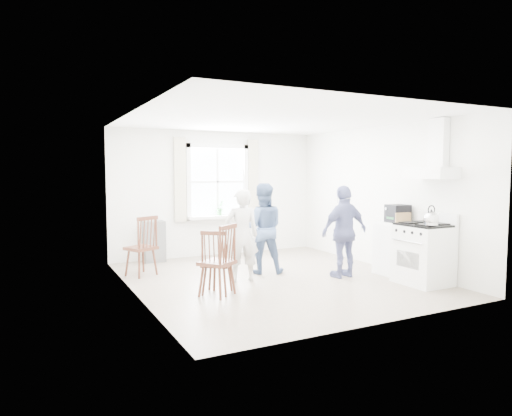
{
  "coord_description": "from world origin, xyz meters",
  "views": [
    {
      "loc": [
        -3.62,
        -6.45,
        1.76
      ],
      "look_at": [
        -0.24,
        0.2,
        1.17
      ],
      "focal_mm": 32.0,
      "sensor_mm": 36.0,
      "label": 1
    }
  ],
  "objects_px": {
    "windsor_chair_c": "(224,252)",
    "person_right": "(344,232)",
    "windsor_chair_a": "(145,239)",
    "person_left": "(242,235)",
    "low_cabinet": "(394,249)",
    "stereo_stack": "(398,213)",
    "person_mid": "(262,228)",
    "gas_stove": "(423,253)",
    "windsor_chair_b": "(215,255)"
  },
  "relations": [
    {
      "from": "gas_stove",
      "to": "low_cabinet",
      "type": "distance_m",
      "value": 0.7
    },
    {
      "from": "low_cabinet",
      "to": "person_left",
      "type": "relative_size",
      "value": 0.61
    },
    {
      "from": "windsor_chair_b",
      "to": "person_right",
      "type": "bearing_deg",
      "value": 1.76
    },
    {
      "from": "windsor_chair_c",
      "to": "person_left",
      "type": "relative_size",
      "value": 0.7
    },
    {
      "from": "person_mid",
      "to": "windsor_chair_c",
      "type": "bearing_deg",
      "value": 65.79
    },
    {
      "from": "gas_stove",
      "to": "person_right",
      "type": "bearing_deg",
      "value": 130.79
    },
    {
      "from": "low_cabinet",
      "to": "windsor_chair_a",
      "type": "height_order",
      "value": "windsor_chair_a"
    },
    {
      "from": "person_left",
      "to": "person_right",
      "type": "xyz_separation_m",
      "value": [
        1.64,
        -0.52,
        0.02
      ]
    },
    {
      "from": "stereo_stack",
      "to": "person_right",
      "type": "xyz_separation_m",
      "value": [
        -0.93,
        0.25,
        -0.28
      ]
    },
    {
      "from": "stereo_stack",
      "to": "low_cabinet",
      "type": "bearing_deg",
      "value": 170.25
    },
    {
      "from": "low_cabinet",
      "to": "stereo_stack",
      "type": "distance_m",
      "value": 0.6
    },
    {
      "from": "gas_stove",
      "to": "stereo_stack",
      "type": "height_order",
      "value": "stereo_stack"
    },
    {
      "from": "windsor_chair_a",
      "to": "person_left",
      "type": "xyz_separation_m",
      "value": [
        1.31,
        -1.04,
        0.12
      ]
    },
    {
      "from": "windsor_chair_a",
      "to": "low_cabinet",
      "type": "bearing_deg",
      "value": -25.11
    },
    {
      "from": "stereo_stack",
      "to": "person_left",
      "type": "relative_size",
      "value": 0.24
    },
    {
      "from": "low_cabinet",
      "to": "windsor_chair_b",
      "type": "relative_size",
      "value": 0.96
    },
    {
      "from": "gas_stove",
      "to": "low_cabinet",
      "type": "relative_size",
      "value": 1.24
    },
    {
      "from": "stereo_stack",
      "to": "windsor_chair_b",
      "type": "relative_size",
      "value": 0.38
    },
    {
      "from": "stereo_stack",
      "to": "windsor_chair_b",
      "type": "distance_m",
      "value": 3.31
    },
    {
      "from": "low_cabinet",
      "to": "windsor_chair_a",
      "type": "bearing_deg",
      "value": 154.89
    },
    {
      "from": "windsor_chair_b",
      "to": "windsor_chair_c",
      "type": "height_order",
      "value": "windsor_chair_c"
    },
    {
      "from": "windsor_chair_a",
      "to": "person_mid",
      "type": "distance_m",
      "value": 2.0
    },
    {
      "from": "gas_stove",
      "to": "windsor_chair_a",
      "type": "xyz_separation_m",
      "value": [
        -3.76,
        2.5,
        0.14
      ]
    },
    {
      "from": "person_left",
      "to": "windsor_chair_b",
      "type": "bearing_deg",
      "value": 54.89
    },
    {
      "from": "stereo_stack",
      "to": "windsor_chair_a",
      "type": "bearing_deg",
      "value": 155.07
    },
    {
      "from": "windsor_chair_a",
      "to": "person_mid",
      "type": "relative_size",
      "value": 0.66
    },
    {
      "from": "person_right",
      "to": "person_left",
      "type": "bearing_deg",
      "value": -19.88
    },
    {
      "from": "windsor_chair_b",
      "to": "person_left",
      "type": "height_order",
      "value": "person_left"
    },
    {
      "from": "stereo_stack",
      "to": "person_left",
      "type": "distance_m",
      "value": 2.7
    },
    {
      "from": "windsor_chair_c",
      "to": "low_cabinet",
      "type": "bearing_deg",
      "value": -0.95
    },
    {
      "from": "low_cabinet",
      "to": "windsor_chair_c",
      "type": "height_order",
      "value": "windsor_chair_c"
    },
    {
      "from": "person_mid",
      "to": "person_left",
      "type": "bearing_deg",
      "value": 57.45
    },
    {
      "from": "person_left",
      "to": "person_right",
      "type": "height_order",
      "value": "person_right"
    },
    {
      "from": "low_cabinet",
      "to": "person_left",
      "type": "height_order",
      "value": "person_left"
    },
    {
      "from": "stereo_stack",
      "to": "person_mid",
      "type": "bearing_deg",
      "value": 149.93
    },
    {
      "from": "person_mid",
      "to": "gas_stove",
      "type": "bearing_deg",
      "value": 158.63
    },
    {
      "from": "low_cabinet",
      "to": "windsor_chair_a",
      "type": "relative_size",
      "value": 0.87
    },
    {
      "from": "windsor_chair_c",
      "to": "person_right",
      "type": "xyz_separation_m",
      "value": [
        2.26,
        0.19,
        0.14
      ]
    },
    {
      "from": "windsor_chair_b",
      "to": "windsor_chair_c",
      "type": "relative_size",
      "value": 0.91
    },
    {
      "from": "windsor_chair_c",
      "to": "person_mid",
      "type": "bearing_deg",
      "value": 42.62
    },
    {
      "from": "gas_stove",
      "to": "person_left",
      "type": "bearing_deg",
      "value": 149.34
    },
    {
      "from": "windsor_chair_b",
      "to": "low_cabinet",
      "type": "bearing_deg",
      "value": -2.99
    },
    {
      "from": "low_cabinet",
      "to": "person_left",
      "type": "distance_m",
      "value": 2.65
    },
    {
      "from": "stereo_stack",
      "to": "person_right",
      "type": "height_order",
      "value": "person_right"
    },
    {
      "from": "low_cabinet",
      "to": "windsor_chair_a",
      "type": "xyz_separation_m",
      "value": [
        -3.83,
        1.8,
        0.18
      ]
    },
    {
      "from": "windsor_chair_b",
      "to": "person_mid",
      "type": "distance_m",
      "value": 1.62
    },
    {
      "from": "windsor_chair_c",
      "to": "person_right",
      "type": "height_order",
      "value": "person_right"
    },
    {
      "from": "windsor_chair_c",
      "to": "stereo_stack",
      "type": "bearing_deg",
      "value": -1.09
    },
    {
      "from": "windsor_chair_a",
      "to": "windsor_chair_c",
      "type": "distance_m",
      "value": 1.88
    },
    {
      "from": "windsor_chair_c",
      "to": "gas_stove",
      "type": "bearing_deg",
      "value": -13.77
    }
  ]
}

